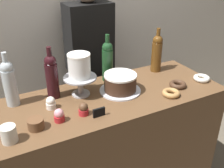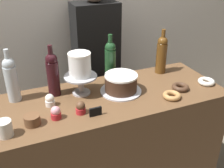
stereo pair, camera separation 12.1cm
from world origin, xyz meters
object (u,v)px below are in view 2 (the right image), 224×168
(cake_stand_pedestal, at_px, (81,81))
(wine_bottle_clear, at_px, (11,79))
(wine_bottle_amber, at_px, (162,54))
(donut_sugar, at_px, (206,82))
(white_layer_cake, at_px, (80,65))
(cookie_stack, at_px, (32,120))
(donut_maple, at_px, (172,96))
(cupcake_strawberry, at_px, (56,113))
(barista_figure, at_px, (96,69))
(chocolate_round_cake, at_px, (121,83))
(price_sign_chalkboard, at_px, (95,112))
(coffee_cup_ceramic, at_px, (5,129))
(donut_chocolate, at_px, (180,87))
(wine_bottle_dark_red, at_px, (53,74))
(cupcake_chocolate, at_px, (81,108))
(cupcake_vanilla, at_px, (50,100))
(wine_bottle_green, at_px, (110,60))

(cake_stand_pedestal, xyz_separation_m, wine_bottle_clear, (-0.40, 0.08, 0.06))
(wine_bottle_amber, relative_size, donut_sugar, 2.91)
(white_layer_cake, height_order, cookie_stack, white_layer_cake)
(donut_maple, bearing_deg, wine_bottle_clear, 158.69)
(wine_bottle_amber, relative_size, cookie_stack, 3.87)
(cookie_stack, bearing_deg, cupcake_strawberry, 3.34)
(white_layer_cake, xyz_separation_m, wine_bottle_amber, (0.63, 0.08, -0.05))
(cupcake_strawberry, relative_size, barista_figure, 0.05)
(chocolate_round_cake, xyz_separation_m, wine_bottle_amber, (0.39, 0.16, 0.08))
(price_sign_chalkboard, height_order, coffee_cup_ceramic, coffee_cup_ceramic)
(donut_chocolate, relative_size, price_sign_chalkboard, 1.60)
(wine_bottle_dark_red, height_order, cupcake_chocolate, wine_bottle_dark_red)
(white_layer_cake, bearing_deg, donut_chocolate, -18.05)
(white_layer_cake, height_order, coffee_cup_ceramic, white_layer_cake)
(wine_bottle_dark_red, bearing_deg, cupcake_strawberry, -100.40)
(wine_bottle_clear, bearing_deg, chocolate_round_cake, -13.59)
(cake_stand_pedestal, distance_m, cupcake_strawberry, 0.30)
(cake_stand_pedestal, relative_size, coffee_cup_ceramic, 2.41)
(wine_bottle_dark_red, relative_size, barista_figure, 0.20)
(cupcake_vanilla, relative_size, coffee_cup_ceramic, 0.87)
(cake_stand_pedestal, distance_m, price_sign_chalkboard, 0.28)
(cupcake_vanilla, bearing_deg, donut_sugar, -7.25)
(donut_maple, distance_m, barista_figure, 0.84)
(wine_bottle_amber, bearing_deg, donut_sugar, -56.35)
(wine_bottle_clear, height_order, cookie_stack, wine_bottle_clear)
(donut_sugar, xyz_separation_m, coffee_cup_ceramic, (-1.29, -0.06, 0.03))
(wine_bottle_dark_red, distance_m, wine_bottle_amber, 0.79)
(cupcake_strawberry, xyz_separation_m, cupcake_vanilla, (-0.00, 0.15, 0.00))
(cake_stand_pedestal, bearing_deg, cupcake_chocolate, -107.79)
(chocolate_round_cake, xyz_separation_m, wine_bottle_clear, (-0.64, 0.15, 0.08))
(cupcake_chocolate, height_order, coffee_cup_ceramic, coffee_cup_ceramic)
(wine_bottle_dark_red, distance_m, cookie_stack, 0.35)
(cake_stand_pedestal, height_order, cupcake_strawberry, cake_stand_pedestal)
(cupcake_vanilla, relative_size, donut_chocolate, 0.66)
(donut_sugar, height_order, price_sign_chalkboard, price_sign_chalkboard)
(cupcake_vanilla, height_order, cookie_stack, cupcake_vanilla)
(donut_maple, relative_size, coffee_cup_ceramic, 1.32)
(cupcake_strawberry, xyz_separation_m, barista_figure, (0.50, 0.75, -0.14))
(cupcake_chocolate, bearing_deg, chocolate_round_cake, 24.27)
(wine_bottle_clear, xyz_separation_m, price_sign_chalkboard, (0.39, -0.35, -0.12))
(cookie_stack, distance_m, coffee_cup_ceramic, 0.14)
(barista_figure, bearing_deg, coffee_cup_ceramic, -133.51)
(coffee_cup_ceramic, bearing_deg, cake_stand_pedestal, 29.63)
(cake_stand_pedestal, xyz_separation_m, wine_bottle_green, (0.25, 0.11, 0.06))
(chocolate_round_cake, distance_m, donut_sugar, 0.60)
(chocolate_round_cake, bearing_deg, wine_bottle_green, 88.21)
(cake_stand_pedestal, relative_size, cookie_stack, 2.44)
(cupcake_vanilla, xyz_separation_m, cookie_stack, (-0.12, -0.15, -0.01))
(barista_figure, bearing_deg, chocolate_round_cake, -94.61)
(donut_chocolate, bearing_deg, cupcake_vanilla, 171.05)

